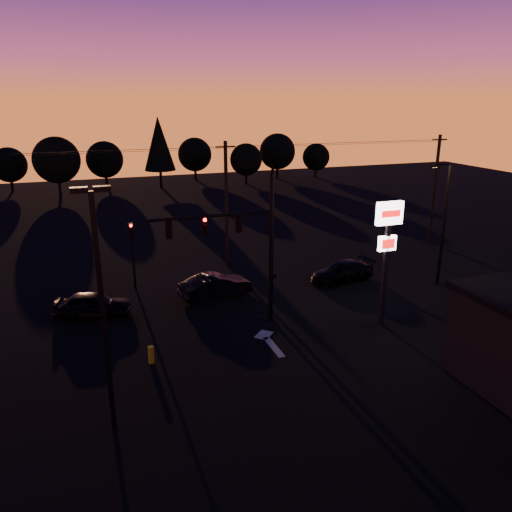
% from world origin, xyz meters
% --- Properties ---
extents(ground, '(120.00, 120.00, 0.00)m').
position_xyz_m(ground, '(0.00, 0.00, 0.00)').
color(ground, black).
rests_on(ground, ground).
extents(lane_arrow, '(1.20, 3.10, 0.01)m').
position_xyz_m(lane_arrow, '(0.50, 1.67, 0.01)').
color(lane_arrow, beige).
rests_on(lane_arrow, ground).
extents(traffic_signal_mast, '(6.79, 0.52, 8.58)m').
position_xyz_m(traffic_signal_mast, '(-0.10, 3.99, 4.94)').
color(traffic_signal_mast, black).
rests_on(traffic_signal_mast, ground).
extents(secondary_signal, '(0.30, 0.31, 4.35)m').
position_xyz_m(secondary_signal, '(-5.00, 11.49, 2.86)').
color(secondary_signal, black).
rests_on(secondary_signal, ground).
extents(parking_lot_light, '(1.25, 0.30, 9.14)m').
position_xyz_m(parking_lot_light, '(-7.50, -3.00, 5.27)').
color(parking_lot_light, black).
rests_on(parking_lot_light, ground).
extents(pylon_sign, '(1.50, 0.28, 6.80)m').
position_xyz_m(pylon_sign, '(7.00, 1.50, 4.91)').
color(pylon_sign, black).
rests_on(pylon_sign, ground).
extents(streetlight, '(1.55, 0.35, 8.00)m').
position_xyz_m(streetlight, '(13.91, 5.50, 4.42)').
color(streetlight, black).
rests_on(streetlight, ground).
extents(utility_pole_1, '(1.40, 0.26, 9.00)m').
position_xyz_m(utility_pole_1, '(2.00, 14.00, 4.59)').
color(utility_pole_1, black).
rests_on(utility_pole_1, ground).
extents(utility_pole_2, '(1.40, 0.26, 9.00)m').
position_xyz_m(utility_pole_2, '(20.00, 14.00, 4.59)').
color(utility_pole_2, black).
rests_on(utility_pole_2, ground).
extents(power_wires, '(36.00, 1.22, 0.07)m').
position_xyz_m(power_wires, '(2.00, 14.00, 8.57)').
color(power_wires, black).
rests_on(power_wires, ground).
extents(bollard, '(0.28, 0.28, 0.84)m').
position_xyz_m(bollard, '(-5.46, 1.50, 0.42)').
color(bollard, '#AFAF12').
rests_on(bollard, ground).
extents(tree_1, '(4.54, 4.54, 5.71)m').
position_xyz_m(tree_1, '(-16.00, 53.00, 3.43)').
color(tree_1, black).
rests_on(tree_1, ground).
extents(tree_2, '(5.77, 5.78, 7.26)m').
position_xyz_m(tree_2, '(-10.00, 48.00, 4.37)').
color(tree_2, black).
rests_on(tree_2, ground).
extents(tree_3, '(4.95, 4.95, 6.22)m').
position_xyz_m(tree_3, '(-4.00, 52.00, 3.75)').
color(tree_3, black).
rests_on(tree_3, ground).
extents(tree_4, '(4.18, 4.18, 9.50)m').
position_xyz_m(tree_4, '(3.00, 49.00, 5.93)').
color(tree_4, black).
rests_on(tree_4, ground).
extents(tree_5, '(4.95, 4.95, 6.22)m').
position_xyz_m(tree_5, '(9.00, 54.00, 3.75)').
color(tree_5, black).
rests_on(tree_5, ground).
extents(tree_6, '(4.54, 4.54, 5.71)m').
position_xyz_m(tree_6, '(15.00, 48.00, 3.43)').
color(tree_6, black).
rests_on(tree_6, ground).
extents(tree_7, '(5.36, 5.36, 6.74)m').
position_xyz_m(tree_7, '(21.00, 51.00, 4.06)').
color(tree_7, black).
rests_on(tree_7, ground).
extents(tree_8, '(4.12, 4.12, 5.19)m').
position_xyz_m(tree_8, '(27.00, 50.00, 3.12)').
color(tree_8, black).
rests_on(tree_8, ground).
extents(car_left, '(4.49, 2.62, 1.43)m').
position_xyz_m(car_left, '(-7.74, 7.85, 0.72)').
color(car_left, black).
rests_on(car_left, ground).
extents(car_mid, '(4.70, 2.33, 1.48)m').
position_xyz_m(car_mid, '(-0.46, 8.27, 0.74)').
color(car_mid, black).
rests_on(car_mid, ground).
extents(car_right, '(4.80, 2.56, 1.32)m').
position_xyz_m(car_right, '(8.30, 8.15, 0.66)').
color(car_right, black).
rests_on(car_right, ground).
extents(suv_parked, '(2.59, 4.90, 1.31)m').
position_xyz_m(suv_parked, '(11.81, -1.86, 0.66)').
color(suv_parked, black).
rests_on(suv_parked, ground).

